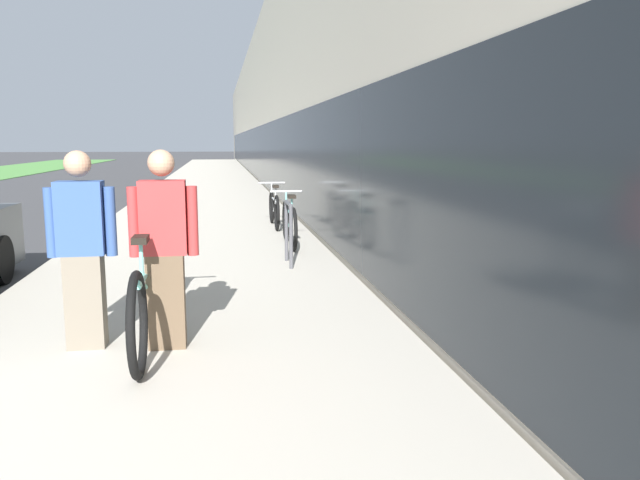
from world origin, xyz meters
The scene contains 8 objects.
sidewalk_slab centered at (5.46, 21.00, 0.05)m, with size 3.98×70.00×0.10m.
storefront_facade centered at (12.48, 29.00, 3.23)m, with size 10.01×70.00×6.47m.
tandem_bicycle centered at (5.24, 2.23, 0.50)m, with size 0.52×2.78×0.95m.
person_rider centered at (5.39, 1.87, 0.89)m, with size 0.53×0.21×1.57m.
person_bystander centered at (4.75, 1.97, 0.88)m, with size 0.53×0.21×1.56m.
bike_rack_hoop centered at (6.72, 5.07, 0.61)m, with size 0.05×0.60×0.84m.
cruiser_bike_nearest centered at (6.91, 6.62, 0.46)m, with size 0.52×1.75×0.84m.
cruiser_bike_middle centered at (6.86, 8.85, 0.46)m, with size 0.52×1.79×0.83m.
Camera 1 is at (5.82, -3.07, 1.72)m, focal length 35.00 mm.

